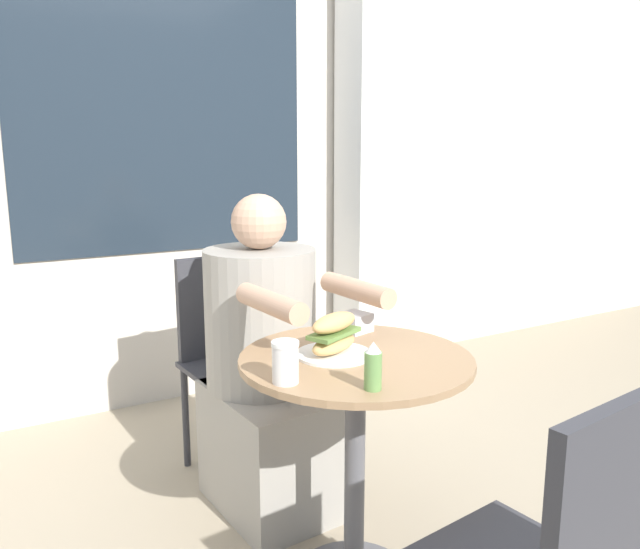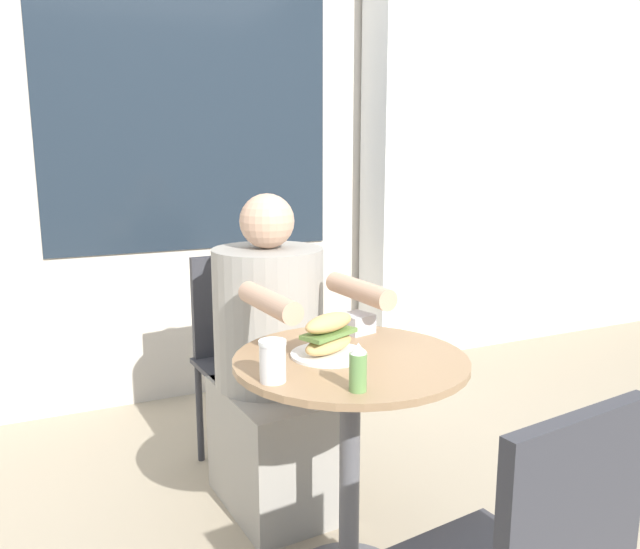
# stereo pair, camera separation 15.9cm
# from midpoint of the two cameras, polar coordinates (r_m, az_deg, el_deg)

# --- Properties ---
(storefront_wall) EXTENTS (8.00, 0.09, 2.80)m
(storefront_wall) POSITION_cam_midpoint_polar(r_m,az_deg,el_deg) (3.28, -10.24, 13.00)
(storefront_wall) COLOR beige
(storefront_wall) RESTS_ON ground_plane
(lattice_pillar) EXTENTS (0.28, 0.28, 2.40)m
(lattice_pillar) POSITION_cam_midpoint_polar(r_m,az_deg,el_deg) (3.55, 8.07, 9.68)
(lattice_pillar) COLOR silver
(lattice_pillar) RESTS_ON ground_plane
(cafe_table) EXTENTS (0.66, 0.66, 0.72)m
(cafe_table) POSITION_cam_midpoint_polar(r_m,az_deg,el_deg) (1.84, 5.30, -13.37)
(cafe_table) COLOR #997551
(cafe_table) RESTS_ON ground_plane
(diner_chair) EXTENTS (0.41, 0.41, 0.87)m
(diner_chair) POSITION_cam_midpoint_polar(r_m,az_deg,el_deg) (2.58, -5.47, -6.08)
(diner_chair) COLOR #333338
(diner_chair) RESTS_ON ground_plane
(seated_diner) EXTENTS (0.43, 0.73, 1.14)m
(seated_diner) POSITION_cam_midpoint_polar(r_m,az_deg,el_deg) (2.29, -2.19, -9.31)
(seated_diner) COLOR gray
(seated_diner) RESTS_ON ground_plane
(sandwich_on_plate) EXTENTS (0.22, 0.22, 0.12)m
(sandwich_on_plate) POSITION_cam_midpoint_polar(r_m,az_deg,el_deg) (1.76, 3.42, -5.84)
(sandwich_on_plate) COLOR white
(sandwich_on_plate) RESTS_ON cafe_table
(drink_cup) EXTENTS (0.07, 0.07, 0.11)m
(drink_cup) POSITION_cam_midpoint_polar(r_m,az_deg,el_deg) (1.56, -1.44, -7.94)
(drink_cup) COLOR silver
(drink_cup) RESTS_ON cafe_table
(napkin_box) EXTENTS (0.11, 0.11, 0.06)m
(napkin_box) POSITION_cam_midpoint_polar(r_m,az_deg,el_deg) (1.99, 5.62, -4.48)
(napkin_box) COLOR silver
(napkin_box) RESTS_ON cafe_table
(condiment_bottle) EXTENTS (0.04, 0.04, 0.12)m
(condiment_bottle) POSITION_cam_midpoint_polar(r_m,az_deg,el_deg) (1.51, 6.53, -8.52)
(condiment_bottle) COLOR #66934C
(condiment_bottle) RESTS_ON cafe_table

